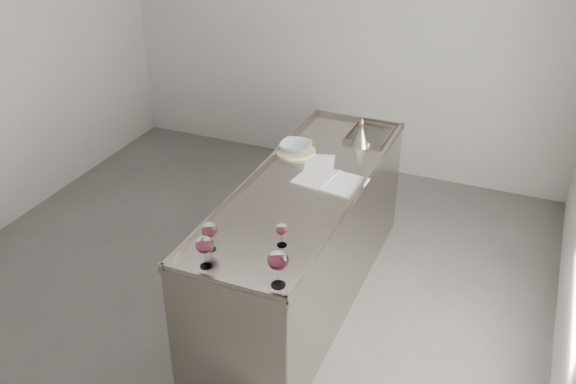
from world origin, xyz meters
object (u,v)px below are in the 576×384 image
at_px(wine_glass_small, 282,230).
at_px(notebook, 330,181).
at_px(counter, 304,242).
at_px(wine_glass_right, 278,261).
at_px(wine_glass_left, 209,230).
at_px(ceramic_bowl, 296,146).
at_px(wine_glass_middle, 205,245).
at_px(wine_funnel, 361,137).

distance_m(wine_glass_small, notebook, 0.84).
relative_size(counter, wine_glass_right, 10.99).
distance_m(wine_glass_left, wine_glass_right, 0.51).
relative_size(wine_glass_small, ceramic_bowl, 0.64).
distance_m(wine_glass_right, ceramic_bowl, 1.60).
bearing_deg(wine_glass_small, wine_glass_middle, -130.85).
distance_m(counter, wine_glass_right, 1.28).
bearing_deg(wine_glass_middle, wine_glass_right, -0.00).
distance_m(wine_glass_middle, ceramic_bowl, 1.51).
relative_size(ceramic_bowl, wine_funnel, 1.02).
xyz_separation_m(notebook, ceramic_bowl, (-0.39, 0.33, 0.04)).
relative_size(counter, wine_glass_middle, 12.50).
bearing_deg(counter, notebook, 33.90).
xyz_separation_m(wine_glass_small, notebook, (-0.00, 0.83, -0.10)).
bearing_deg(counter, wine_glass_middle, -98.21).
relative_size(counter, ceramic_bowl, 10.57).
bearing_deg(wine_glass_small, notebook, 90.09).
bearing_deg(wine_glass_right, wine_glass_middle, 180.00).
bearing_deg(notebook, ceramic_bowl, 147.56).
relative_size(wine_glass_right, wine_funnel, 0.98).
relative_size(wine_glass_left, wine_glass_middle, 0.93).
bearing_deg(notebook, wine_glass_right, -75.78).
bearing_deg(wine_funnel, notebook, -91.78).
relative_size(counter, wine_funnel, 10.74).
bearing_deg(ceramic_bowl, notebook, -40.32).
xyz_separation_m(wine_glass_middle, wine_glass_small, (0.30, 0.35, -0.03)).
relative_size(counter, wine_glass_small, 16.51).
relative_size(wine_glass_right, wine_glass_small, 1.50).
bearing_deg(wine_glass_left, wine_glass_middle, -69.65).
xyz_separation_m(wine_glass_right, ceramic_bowl, (-0.52, 1.51, -0.11)).
xyz_separation_m(wine_glass_left, wine_glass_right, (0.49, -0.15, 0.03)).
bearing_deg(ceramic_bowl, counter, -60.28).
distance_m(wine_glass_middle, wine_funnel, 1.84).
bearing_deg(wine_funnel, ceramic_bowl, -143.17).
xyz_separation_m(wine_glass_middle, notebook, (0.30, 1.18, -0.13)).
bearing_deg(ceramic_bowl, wine_funnel, 36.83).
relative_size(wine_glass_middle, ceramic_bowl, 0.85).
bearing_deg(wine_glass_middle, notebook, 75.71).
bearing_deg(wine_funnel, wine_glass_small, -90.72).
bearing_deg(wine_funnel, wine_glass_middle, -100.01).
relative_size(counter, notebook, 4.95).
distance_m(wine_glass_left, wine_glass_small, 0.41).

